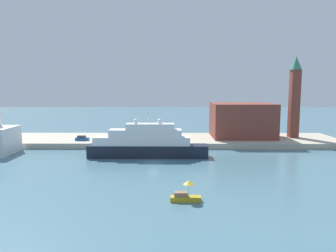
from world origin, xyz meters
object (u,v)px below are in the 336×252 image
(bell_tower, at_px, (295,94))
(parked_car, at_px, (82,138))
(mooring_bollard, at_px, (176,142))
(harbor_building, at_px, (242,120))
(person_figure, at_px, (98,138))
(large_yacht, at_px, (146,144))
(small_motorboat, at_px, (185,194))

(bell_tower, distance_m, parked_car, 66.00)
(parked_car, bearing_deg, mooring_bollard, -8.64)
(harbor_building, relative_size, bell_tower, 0.75)
(mooring_bollard, bearing_deg, person_figure, 171.97)
(large_yacht, bearing_deg, bell_tower, 25.90)
(small_motorboat, height_order, person_figure, small_motorboat)
(bell_tower, xyz_separation_m, parked_car, (-64.38, -6.59, -12.94))
(bell_tower, distance_m, mooring_bollard, 40.49)
(harbor_building, distance_m, person_figure, 44.56)
(bell_tower, xyz_separation_m, person_figure, (-59.50, -7.58, -12.78))
(mooring_bollard, bearing_deg, parked_car, 171.36)
(bell_tower, height_order, person_figure, bell_tower)
(small_motorboat, xyz_separation_m, bell_tower, (36.04, 52.45, 14.06))
(parked_car, distance_m, mooring_bollard, 27.98)
(harbor_building, relative_size, parked_car, 4.82)
(bell_tower, bearing_deg, mooring_bollard, -163.62)
(person_figure, bearing_deg, mooring_bollard, -8.03)
(large_yacht, distance_m, person_figure, 20.62)
(small_motorboat, distance_m, person_figure, 50.65)
(harbor_building, distance_m, mooring_bollard, 24.14)
(small_motorboat, bearing_deg, person_figure, 117.59)
(large_yacht, height_order, mooring_bollard, large_yacht)
(large_yacht, xyz_separation_m, harbor_building, (28.46, 21.88, 3.56))
(large_yacht, height_order, bell_tower, bell_tower)
(person_figure, bearing_deg, harbor_building, 10.30)
(harbor_building, relative_size, mooring_bollard, 26.83)
(small_motorboat, distance_m, harbor_building, 56.81)
(small_motorboat, xyz_separation_m, parked_car, (-28.34, 45.86, 1.12))
(person_figure, bearing_deg, large_yacht, -42.65)
(parked_car, bearing_deg, bell_tower, 5.85)
(harbor_building, height_order, mooring_bollard, harbor_building)
(large_yacht, distance_m, mooring_bollard, 13.24)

